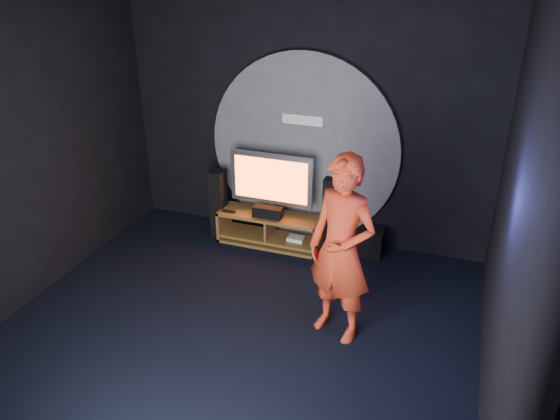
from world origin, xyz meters
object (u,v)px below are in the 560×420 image
object	(u,v)px
media_console	(271,231)
player	(341,250)
tower_speaker_right	(331,212)
tower_speaker_left	(219,203)
tv	(271,181)
subwoofer	(371,242)

from	to	relation	value
media_console	player	world-z (taller)	player
player	tower_speaker_right	bearing A→B (deg)	126.96
tower_speaker_left	tower_speaker_right	size ratio (longest dim) A/B	1.00
tower_speaker_left	tv	bearing A→B (deg)	3.67
tower_speaker_left	tower_speaker_right	world-z (taller)	same
tower_speaker_right	subwoofer	size ratio (longest dim) A/B	2.76
media_console	tower_speaker_left	bearing A→B (deg)	178.75
media_console	tower_speaker_right	size ratio (longest dim) A/B	1.46
subwoofer	tower_speaker_left	bearing A→B (deg)	-175.15
tower_speaker_right	player	distance (m)	2.03
media_console	tower_speaker_right	xyz separation A→B (m)	(0.77, 0.29, 0.29)
media_console	tower_speaker_left	world-z (taller)	tower_speaker_left
subwoofer	player	size ratio (longest dim) A/B	0.18
tower_speaker_right	player	bearing A→B (deg)	-72.57
tower_speaker_left	subwoofer	distance (m)	2.19
tower_speaker_right	tower_speaker_left	bearing A→B (deg)	-170.12
tower_speaker_left	subwoofer	size ratio (longest dim) A/B	2.76
subwoofer	player	distance (m)	1.96
subwoofer	tv	bearing A→B (deg)	-174.49
tv	tower_speaker_left	size ratio (longest dim) A/B	1.17
media_console	subwoofer	size ratio (longest dim) A/B	4.05
tower_speaker_left	media_console	bearing A→B (deg)	-1.25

